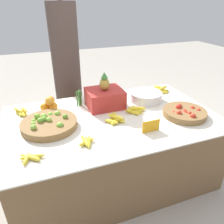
{
  "coord_description": "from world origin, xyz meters",
  "views": [
    {
      "loc": [
        -0.56,
        -1.53,
        1.53
      ],
      "look_at": [
        0.0,
        0.0,
        0.68
      ],
      "focal_mm": 35.0,
      "sensor_mm": 36.0,
      "label": 1
    }
  ],
  "objects_px": {
    "tomato_basket": "(185,113)",
    "vendor_person": "(67,72)",
    "metal_bowl": "(146,96)",
    "produce_crate": "(105,97)",
    "price_sign": "(151,126)",
    "lime_bowl": "(49,124)"
  },
  "relations": [
    {
      "from": "vendor_person",
      "to": "price_sign",
      "type": "bearing_deg",
      "value": -72.42
    },
    {
      "from": "lime_bowl",
      "to": "vendor_person",
      "type": "distance_m",
      "value": 0.99
    },
    {
      "from": "metal_bowl",
      "to": "produce_crate",
      "type": "relative_size",
      "value": 0.95
    },
    {
      "from": "tomato_basket",
      "to": "price_sign",
      "type": "bearing_deg",
      "value": -162.58
    },
    {
      "from": "tomato_basket",
      "to": "vendor_person",
      "type": "bearing_deg",
      "value": 125.02
    },
    {
      "from": "lime_bowl",
      "to": "tomato_basket",
      "type": "height_order",
      "value": "lime_bowl"
    },
    {
      "from": "produce_crate",
      "to": "price_sign",
      "type": "bearing_deg",
      "value": -71.14
    },
    {
      "from": "tomato_basket",
      "to": "produce_crate",
      "type": "relative_size",
      "value": 1.11
    },
    {
      "from": "metal_bowl",
      "to": "vendor_person",
      "type": "distance_m",
      "value": 0.98
    },
    {
      "from": "price_sign",
      "to": "vendor_person",
      "type": "bearing_deg",
      "value": 106.36
    },
    {
      "from": "lime_bowl",
      "to": "vendor_person",
      "type": "height_order",
      "value": "vendor_person"
    },
    {
      "from": "vendor_person",
      "to": "metal_bowl",
      "type": "bearing_deg",
      "value": -49.1
    },
    {
      "from": "metal_bowl",
      "to": "price_sign",
      "type": "distance_m",
      "value": 0.58
    },
    {
      "from": "lime_bowl",
      "to": "produce_crate",
      "type": "relative_size",
      "value": 1.31
    },
    {
      "from": "metal_bowl",
      "to": "produce_crate",
      "type": "bearing_deg",
      "value": 178.28
    },
    {
      "from": "metal_bowl",
      "to": "produce_crate",
      "type": "xyz_separation_m",
      "value": [
        -0.42,
        0.01,
        0.05
      ]
    },
    {
      "from": "lime_bowl",
      "to": "tomato_basket",
      "type": "relative_size",
      "value": 1.18
    },
    {
      "from": "tomato_basket",
      "to": "metal_bowl",
      "type": "bearing_deg",
      "value": 111.66
    },
    {
      "from": "lime_bowl",
      "to": "tomato_basket",
      "type": "xyz_separation_m",
      "value": [
        1.11,
        -0.21,
        -0.0
      ]
    },
    {
      "from": "lime_bowl",
      "to": "produce_crate",
      "type": "xyz_separation_m",
      "value": [
        0.53,
        0.21,
        0.06
      ]
    },
    {
      "from": "metal_bowl",
      "to": "vendor_person",
      "type": "bearing_deg",
      "value": 130.9
    },
    {
      "from": "lime_bowl",
      "to": "metal_bowl",
      "type": "height_order",
      "value": "lime_bowl"
    }
  ]
}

